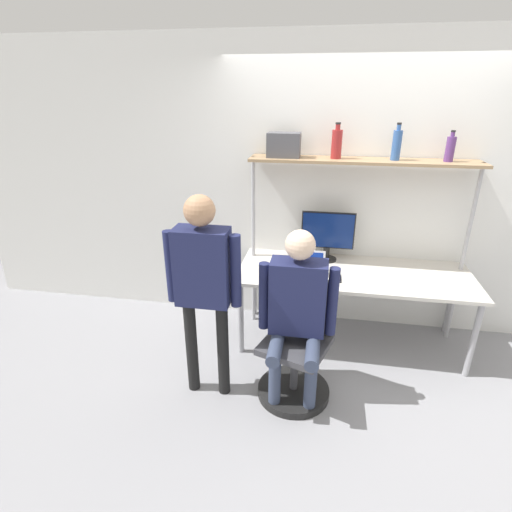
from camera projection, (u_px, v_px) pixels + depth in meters
ground_plane at (349, 368)px, 3.44m from camera, size 12.00×12.00×0.00m
wall_back at (358, 191)px, 3.69m from camera, size 8.00×0.06×2.70m
desk at (353, 278)px, 3.57m from camera, size 2.04×0.80×0.73m
shelf_unit at (361, 182)px, 3.46m from camera, size 1.94×0.32×1.67m
monitor at (328, 234)px, 3.70m from camera, size 0.49×0.20×0.47m
laptop at (306, 270)px, 3.44m from camera, size 0.31×0.22×0.22m
cell_phone at (337, 278)px, 3.41m from camera, size 0.07×0.15×0.01m
office_chair at (297, 361)px, 3.08m from camera, size 0.58×0.58×0.94m
person_seated at (297, 305)px, 2.84m from camera, size 0.57×0.47×1.36m
person_standing at (203, 275)px, 2.81m from camera, size 0.55×0.22×1.59m
bottle_red at (337, 143)px, 3.37m from camera, size 0.09×0.09×0.30m
bottle_purple at (450, 148)px, 3.24m from camera, size 0.07×0.07×0.25m
bottle_blue at (397, 144)px, 3.29m from camera, size 0.07×0.07×0.30m
storage_box at (284, 145)px, 3.45m from camera, size 0.28×0.17×0.21m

